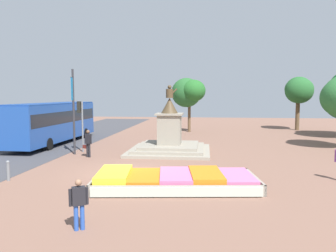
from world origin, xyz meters
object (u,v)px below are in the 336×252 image
at_px(statue_monument, 170,140).
at_px(city_bus, 54,120).
at_px(banner_pole, 73,110).
at_px(kerb_bollard_mid_a, 8,170).
at_px(flower_planter, 174,180).
at_px(traffic_light_mid_block, 81,117).
at_px(pedestrian_with_handbag, 88,142).
at_px(pedestrian_crossing_plaza, 79,201).

height_order(statue_monument, city_bus, statue_monument).
distance_m(banner_pole, kerb_bollard_mid_a, 7.37).
xyz_separation_m(flower_planter, kerb_bollard_mid_a, (-7.76, 0.14, 0.22)).
bearing_deg(city_bus, kerb_bollard_mid_a, -74.11).
bearing_deg(city_bus, traffic_light_mid_block, -44.15).
xyz_separation_m(banner_pole, pedestrian_with_handbag, (1.27, -0.86, -2.01)).
height_order(flower_planter, banner_pole, banner_pole).
bearing_deg(statue_monument, kerb_bollard_mid_a, -127.57).
bearing_deg(pedestrian_with_handbag, flower_planter, -45.27).
bearing_deg(pedestrian_crossing_plaza, kerb_bollard_mid_a, 137.27).
distance_m(traffic_light_mid_block, banner_pole, 1.09).
distance_m(statue_monument, banner_pole, 6.82).
bearing_deg(traffic_light_mid_block, statue_monument, 6.74).
bearing_deg(kerb_bollard_mid_a, pedestrian_crossing_plaza, -42.73).
bearing_deg(kerb_bollard_mid_a, traffic_light_mid_block, 86.58).
distance_m(city_bus, kerb_bollard_mid_a, 12.05).
xyz_separation_m(pedestrian_crossing_plaza, kerb_bollard_mid_a, (-5.44, 5.02, -0.37)).
bearing_deg(flower_planter, banner_pole, 136.39).
distance_m(flower_planter, statue_monument, 8.83).
height_order(traffic_light_mid_block, pedestrian_crossing_plaza, traffic_light_mid_block).
relative_size(traffic_light_mid_block, banner_pole, 0.62).
bearing_deg(flower_planter, traffic_light_mid_block, 132.32).
bearing_deg(pedestrian_crossing_plaza, pedestrian_with_handbag, 108.98).
relative_size(flower_planter, kerb_bollard_mid_a, 7.72).
height_order(pedestrian_crossing_plaza, kerb_bollard_mid_a, pedestrian_crossing_plaza).
bearing_deg(kerb_bollard_mid_a, flower_planter, -1.02).
xyz_separation_m(city_bus, pedestrian_with_handbag, (4.90, -5.45, -0.92)).
distance_m(flower_planter, banner_pole, 10.59).
height_order(statue_monument, traffic_light_mid_block, statue_monument).
xyz_separation_m(traffic_light_mid_block, pedestrian_with_handbag, (1.15, -1.81, -1.49)).
distance_m(flower_planter, traffic_light_mid_block, 11.05).
distance_m(flower_planter, city_bus, 16.13).
xyz_separation_m(traffic_light_mid_block, banner_pole, (-0.12, -0.95, 0.52)).
height_order(traffic_light_mid_block, banner_pole, banner_pole).
bearing_deg(pedestrian_with_handbag, banner_pole, 145.92).
relative_size(city_bus, kerb_bollard_mid_a, 12.12).
height_order(banner_pole, kerb_bollard_mid_a, banner_pole).
bearing_deg(banner_pole, kerb_bollard_mid_a, -92.93).
height_order(flower_planter, pedestrian_with_handbag, pedestrian_with_handbag).
bearing_deg(statue_monument, banner_pole, -164.99).
distance_m(banner_pole, city_bus, 5.95).
relative_size(banner_pole, city_bus, 0.49).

